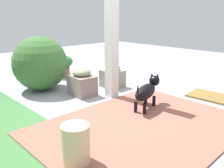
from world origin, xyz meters
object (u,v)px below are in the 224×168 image
stone_planter_nearest (113,76)px  doormat (209,96)px  dog (147,91)px  ceramic_urn (76,145)px  stone_planter_near (82,83)px  round_shrub (40,64)px  porch_pillar (112,25)px  terracotta_pot_broad (62,64)px

stone_planter_nearest → doormat: (-1.47, -0.71, -0.18)m
doormat → dog: bearing=71.2°
dog → doormat: 1.21m
stone_planter_nearest → ceramic_urn: (-1.46, 1.86, -0.01)m
stone_planter_near → doormat: 2.04m
stone_planter_near → ceramic_urn: stone_planter_near is taller
dog → ceramic_urn: bearing=104.2°
round_shrub → porch_pillar: bearing=-150.6°
stone_planter_near → round_shrub: (0.72, 0.33, 0.26)m
dog → round_shrub: bearing=18.1°
round_shrub → terracotta_pot_broad: size_ratio=2.05×
stone_planter_nearest → dog: size_ratio=0.62×
stone_planter_near → terracotta_pot_broad: (1.23, -0.43, 0.06)m
porch_pillar → terracotta_pot_broad: (1.61, -0.13, -0.85)m
stone_planter_nearest → terracotta_pot_broad: bearing=11.1°
stone_planter_nearest → stone_planter_near: stone_planter_near is taller
stone_planter_near → round_shrub: 0.84m
stone_planter_near → ceramic_urn: 1.89m
dog → stone_planter_near: bearing=13.5°
ceramic_urn → porch_pillar: bearing=-53.7°
ceramic_urn → doormat: size_ratio=0.62×
stone_planter_nearest → doormat: 1.65m
dog → ceramic_urn: 1.50m
porch_pillar → stone_planter_nearest: (0.37, -0.38, -0.93)m
round_shrub → doormat: bearing=-142.2°
porch_pillar → ceramic_urn: size_ratio=6.06×
terracotta_pot_broad → stone_planter_nearest: bearing=-168.9°
stone_planter_near → ceramic_urn: bearing=141.2°
porch_pillar → dog: bearing=177.8°
stone_planter_nearest → terracotta_pot_broad: terracotta_pot_broad is taller
round_shrub → dog: (-1.83, -0.60, -0.19)m
stone_planter_nearest → round_shrub: bearing=53.5°
stone_planter_near → dog: dog is taller
dog → doormat: dog is taller
stone_planter_near → round_shrub: round_shrub is taller
terracotta_pot_broad → ceramic_urn: size_ratio=1.22×
stone_planter_near → terracotta_pot_broad: bearing=-19.1°
terracotta_pot_broad → dog: (-2.34, 0.16, 0.00)m
stone_planter_nearest → stone_planter_near: size_ratio=0.88×
stone_planter_nearest → ceramic_urn: stone_planter_nearest is taller
stone_planter_near → doormat: (-1.49, -1.38, -0.19)m
dog → doormat: size_ratio=1.12×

